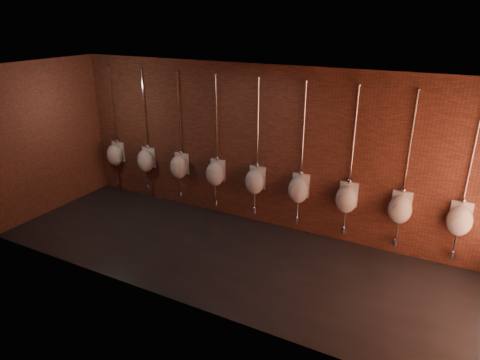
% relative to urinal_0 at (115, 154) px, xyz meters
% --- Properties ---
extents(ground, '(8.50, 8.50, 0.00)m').
position_rel_urinal_0_xyz_m(ground, '(3.71, -1.36, -0.94)').
color(ground, black).
rests_on(ground, ground).
extents(room_shell, '(8.54, 3.04, 3.22)m').
position_rel_urinal_0_xyz_m(room_shell, '(3.71, -1.36, 1.07)').
color(room_shell, black).
rests_on(room_shell, ground).
extents(urinal_0, '(0.41, 0.36, 2.72)m').
position_rel_urinal_0_xyz_m(urinal_0, '(0.00, 0.00, 0.00)').
color(urinal_0, white).
rests_on(urinal_0, ground).
extents(urinal_1, '(0.41, 0.36, 2.72)m').
position_rel_urinal_0_xyz_m(urinal_1, '(0.92, 0.00, 0.00)').
color(urinal_1, white).
rests_on(urinal_1, ground).
extents(urinal_2, '(0.41, 0.36, 2.72)m').
position_rel_urinal_0_xyz_m(urinal_2, '(1.84, 0.00, 0.00)').
color(urinal_2, white).
rests_on(urinal_2, ground).
extents(urinal_3, '(0.41, 0.36, 2.72)m').
position_rel_urinal_0_xyz_m(urinal_3, '(2.77, 0.00, 0.00)').
color(urinal_3, white).
rests_on(urinal_3, ground).
extents(urinal_4, '(0.41, 0.36, 2.72)m').
position_rel_urinal_0_xyz_m(urinal_4, '(3.69, 0.00, 0.00)').
color(urinal_4, white).
rests_on(urinal_4, ground).
extents(urinal_5, '(0.41, 0.36, 2.72)m').
position_rel_urinal_0_xyz_m(urinal_5, '(4.61, 0.00, 0.00)').
color(urinal_5, white).
rests_on(urinal_5, ground).
extents(urinal_6, '(0.41, 0.36, 2.72)m').
position_rel_urinal_0_xyz_m(urinal_6, '(5.53, 0.00, 0.00)').
color(urinal_6, white).
rests_on(urinal_6, ground).
extents(urinal_7, '(0.41, 0.36, 2.72)m').
position_rel_urinal_0_xyz_m(urinal_7, '(6.45, 0.00, 0.00)').
color(urinal_7, white).
rests_on(urinal_7, ground).
extents(urinal_8, '(0.41, 0.36, 2.72)m').
position_rel_urinal_0_xyz_m(urinal_8, '(7.37, 0.00, 0.00)').
color(urinal_8, white).
rests_on(urinal_8, ground).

